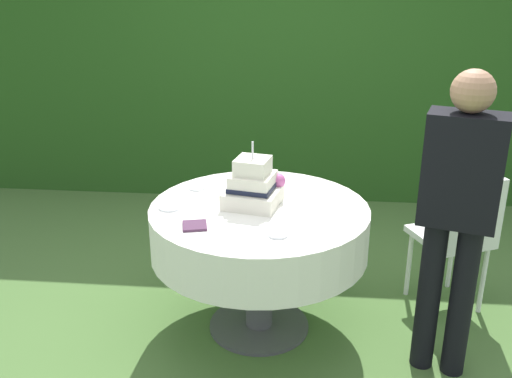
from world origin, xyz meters
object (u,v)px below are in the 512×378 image
at_px(napkin_stack, 195,226).
at_px(garden_chair, 459,232).
at_px(cake_table, 259,231).
at_px(serving_plate_near, 278,234).
at_px(serving_plate_right, 261,183).
at_px(wedding_cake, 254,186).
at_px(standing_person, 457,208).
at_px(serving_plate_left, 197,188).
at_px(serving_plate_far, 170,207).

height_order(napkin_stack, garden_chair, garden_chair).
bearing_deg(garden_chair, cake_table, -165.73).
xyz_separation_m(cake_table, serving_plate_near, (0.12, -0.35, 0.15)).
bearing_deg(serving_plate_right, napkin_stack, -113.92).
bearing_deg(napkin_stack, serving_plate_near, -8.12).
relative_size(wedding_cake, standing_person, 0.23).
xyz_separation_m(serving_plate_left, napkin_stack, (0.09, -0.54, 0.00)).
height_order(serving_plate_near, garden_chair, garden_chair).
xyz_separation_m(serving_plate_far, serving_plate_right, (0.47, 0.41, 0.00)).
bearing_deg(serving_plate_right, standing_person, -32.46).
bearing_deg(serving_plate_right, wedding_cake, -92.81).
relative_size(serving_plate_right, garden_chair, 0.14).
bearing_deg(serving_plate_left, standing_person, -20.98).
bearing_deg(napkin_stack, wedding_cake, 50.37).
bearing_deg(wedding_cake, serving_plate_left, 149.87).
bearing_deg(serving_plate_far, serving_plate_near, -25.57).
distance_m(cake_table, standing_person, 1.07).
height_order(napkin_stack, standing_person, standing_person).
distance_m(wedding_cake, serving_plate_near, 0.43).
xyz_separation_m(wedding_cake, serving_plate_far, (-0.45, -0.10, -0.10)).
distance_m(serving_plate_right, garden_chair, 1.22).
height_order(cake_table, napkin_stack, napkin_stack).
relative_size(cake_table, serving_plate_far, 9.21).
xyz_separation_m(wedding_cake, napkin_stack, (-0.27, -0.33, -0.10)).
relative_size(wedding_cake, serving_plate_far, 2.76).
relative_size(serving_plate_left, serving_plate_right, 0.81).
xyz_separation_m(serving_plate_far, napkin_stack, (0.18, -0.23, 0.00)).
relative_size(cake_table, napkin_stack, 9.96).
xyz_separation_m(serving_plate_near, napkin_stack, (-0.43, 0.06, 0.00)).
relative_size(cake_table, serving_plate_left, 11.91).
bearing_deg(garden_chair, napkin_stack, -158.30).
relative_size(serving_plate_near, garden_chair, 0.11).
bearing_deg(garden_chair, wedding_cake, -167.79).
height_order(serving_plate_near, serving_plate_left, same).
xyz_separation_m(serving_plate_right, garden_chair, (1.19, -0.06, -0.24)).
distance_m(serving_plate_near, serving_plate_right, 0.72).
distance_m(serving_plate_far, garden_chair, 1.72).
distance_m(serving_plate_left, standing_person, 1.49).
distance_m(wedding_cake, serving_plate_far, 0.47).
height_order(cake_table, serving_plate_near, serving_plate_near).
distance_m(wedding_cake, serving_plate_right, 0.34).
height_order(serving_plate_near, napkin_stack, napkin_stack).
distance_m(serving_plate_right, standing_person, 1.20).
height_order(serving_plate_near, standing_person, standing_person).
relative_size(wedding_cake, garden_chair, 0.41).
bearing_deg(standing_person, wedding_cake, 162.59).
height_order(cake_table, garden_chair, garden_chair).
distance_m(cake_table, napkin_stack, 0.45).
bearing_deg(serving_plate_far, garden_chair, 12.13).
bearing_deg(napkin_stack, cake_table, 43.52).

